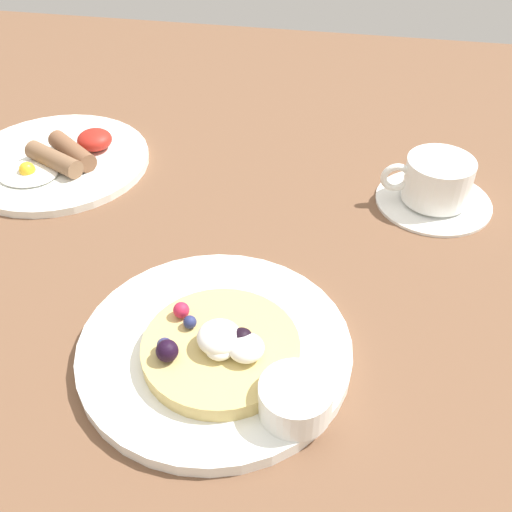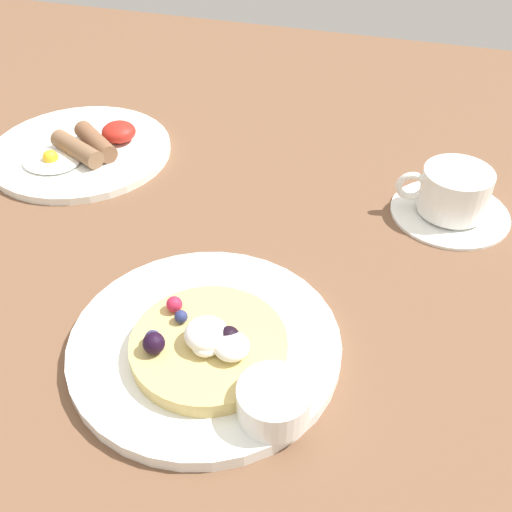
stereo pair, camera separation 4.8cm
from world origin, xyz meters
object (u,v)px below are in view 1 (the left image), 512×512
breakfast_plate (57,161)px  coffee_cup (437,179)px  pancake_plate (215,348)px  coffee_saucer (433,200)px  syrup_ramekin (295,399)px

breakfast_plate → coffee_cup: coffee_cup is taller
pancake_plate → coffee_cup: 34.32cm
coffee_saucer → breakfast_plate: bearing=179.9°
breakfast_plate → coffee_cup: size_ratio=2.23×
coffee_saucer → syrup_ramekin: bearing=-110.4°
syrup_ramekin → coffee_saucer: (12.41, 33.41, -2.49)cm
pancake_plate → syrup_ramekin: size_ratio=4.14×
coffee_cup → pancake_plate: bearing=-126.3°
coffee_saucer → coffee_cup: coffee_cup is taller
syrup_ramekin → coffee_cup: (12.26, 33.38, 0.54)cm
coffee_saucer → pancake_plate: bearing=-126.5°
pancake_plate → coffee_saucer: (20.39, 27.61, -0.30)cm
pancake_plate → coffee_saucer: bearing=53.5°
breakfast_plate → coffee_saucer: 48.07cm
pancake_plate → coffee_cup: size_ratio=2.31×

